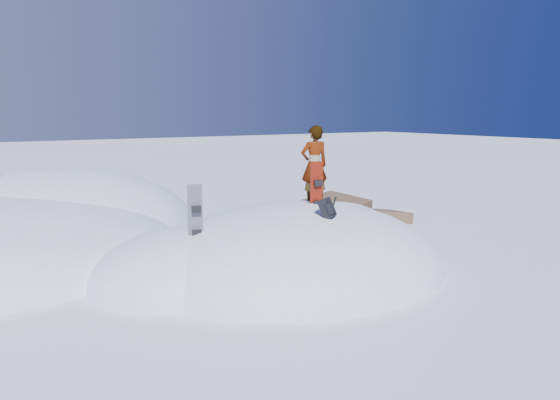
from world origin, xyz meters
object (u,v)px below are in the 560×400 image
backpack (328,208)px  snowboard_dark (196,224)px  person (314,165)px  snowboard_red (317,196)px

backpack → snowboard_dark: bearing=118.5°
backpack → person: 1.87m
snowboard_dark → backpack: size_ratio=3.33×
snowboard_dark → backpack: snowboard_dark is taller
snowboard_red → snowboard_dark: 2.86m
snowboard_red → person: 0.88m
snowboard_dark → backpack: (2.36, -1.22, 0.27)m
person → snowboard_dark: bearing=16.7°
backpack → person: (0.79, 1.54, 0.71)m
backpack → person: bearing=28.8°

